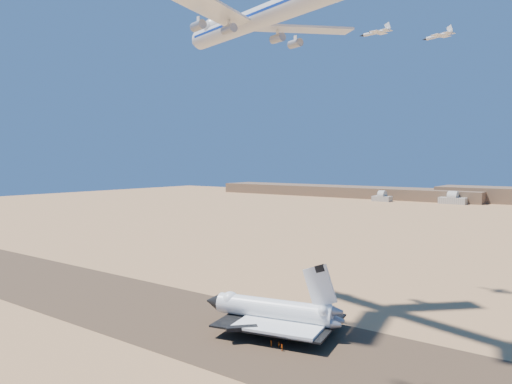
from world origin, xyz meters
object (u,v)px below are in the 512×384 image
Objects in this scene: crew_b at (279,344)px; crew_c at (282,348)px; chase_jet_e at (438,36)px; chase_jet_d at (376,32)px; shuttle at (273,312)px; carrier_747 at (253,20)px; crew_a at (271,344)px.

crew_c reaches higher than crew_b.
crew_b is 129.58m from chase_jet_e.
chase_jet_d is (-4.79, 71.32, 98.17)m from crew_b.
chase_jet_e reaches higher than shuttle.
shuttle is 0.50× the size of carrier_747.
carrier_747 is at bearing 36.82° from crew_a.
crew_a is at bearing -78.09° from chase_jet_e.
chase_jet_e is at bearing 74.99° from carrier_747.
carrier_747 is 100.18m from crew_a.
crew_b is at bearing -23.91° from carrier_747.
chase_jet_d reaches higher than crew_a.
crew_a is 1.10× the size of crew_b.
crew_a is at bearing 72.45° from crew_b.
chase_jet_d is at bearing -38.76° from crew_b.
chase_jet_d is (-6.85, 72.99, 98.03)m from crew_c.
shuttle is 121.05m from chase_jet_e.
crew_c is at bearing -23.82° from carrier_747.
shuttle is at bearing 24.04° from crew_a.
chase_jet_e is at bearing 45.95° from chase_jet_d.
shuttle is 3.21× the size of chase_jet_e.
crew_b is (8.86, -9.60, -4.94)m from shuttle.
chase_jet_d is (4.07, 61.72, 93.23)m from shuttle.
carrier_747 is at bearing -3.62° from crew_c.
crew_c is at bearing -171.76° from crew_b.
chase_jet_e reaches higher than crew_a.
shuttle is 13.97m from crew_b.
crew_c is (4.00, -0.76, 0.06)m from crew_a.
carrier_747 reaches higher than crew_a.
crew_a is at bearing -69.21° from shuttle.
chase_jet_e is (23.17, 75.35, 91.86)m from shuttle.
crew_c is (2.05, -1.67, 0.14)m from crew_b.
crew_c is 130.38m from chase_jet_e.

